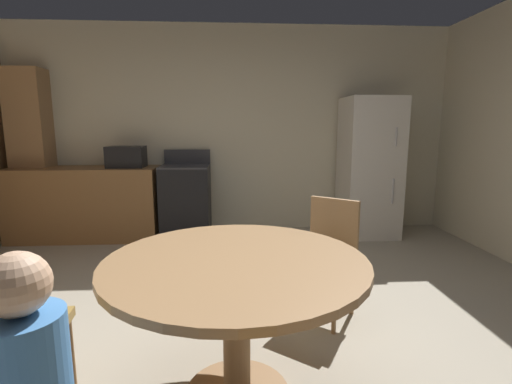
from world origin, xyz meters
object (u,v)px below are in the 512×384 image
Objects in this scene: chair_northeast at (327,250)px; dining_table at (236,287)px; oven_range at (186,201)px; refrigerator at (369,168)px; microwave at (126,157)px.

dining_table is at bearing 0.00° from chair_northeast.
oven_range is 0.62× the size of refrigerator.
refrigerator is 2.02× the size of chair_northeast.
refrigerator reaches higher than microwave.
microwave is at bearing 179.06° from refrigerator.
chair_northeast is at bearing -117.10° from refrigerator.
chair_northeast is (1.29, -2.12, 0.03)m from oven_range.
refrigerator is 4.00× the size of microwave.
microwave is (-0.71, -0.00, 0.56)m from oven_range.
dining_table is (-1.74, -2.92, -0.27)m from refrigerator.
microwave reaches higher than chair_northeast.
dining_table is (1.32, -2.97, -0.42)m from microwave.
chair_northeast is at bearing 51.59° from dining_table.
refrigerator is at bearing -0.94° from microwave.
oven_range is at bearing 178.69° from refrigerator.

